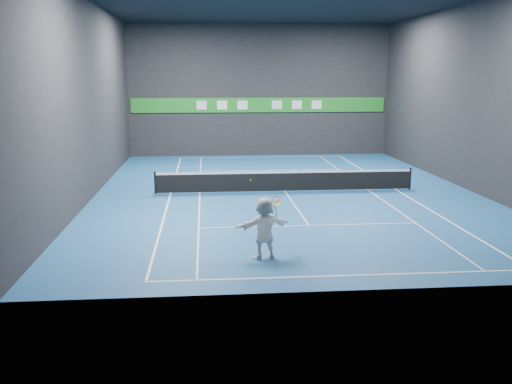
{
  "coord_description": "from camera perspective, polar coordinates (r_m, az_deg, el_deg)",
  "views": [
    {
      "loc": [
        -3.82,
        -26.77,
        5.5
      ],
      "look_at": [
        -2.07,
        -7.31,
        1.5
      ],
      "focal_mm": 40.0,
      "sensor_mm": 36.0,
      "label": 1
    }
  ],
  "objects": [
    {
      "name": "ground",
      "position": [
        27.6,
        2.92,
        0.06
      ],
      "size": [
        26.0,
        26.0,
        0.0
      ],
      "primitive_type": "plane",
      "color": "navy",
      "rests_on": "ground"
    },
    {
      "name": "wall_back",
      "position": [
        39.97,
        0.35,
        10.13
      ],
      "size": [
        18.0,
        0.1,
        9.0
      ],
      "primitive_type": "cube",
      "color": "black",
      "rests_on": "ground"
    },
    {
      "name": "wall_front",
      "position": [
        14.33,
        10.43,
        7.38
      ],
      "size": [
        18.0,
        0.1,
        9.0
      ],
      "primitive_type": "cube",
      "color": "black",
      "rests_on": "ground"
    },
    {
      "name": "wall_left",
      "position": [
        27.29,
        -16.28,
        9.01
      ],
      "size": [
        0.1,
        26.0,
        9.0
      ],
      "primitive_type": "cube",
      "color": "black",
      "rests_on": "ground"
    },
    {
      "name": "wall_right",
      "position": [
        29.7,
        20.7,
        8.9
      ],
      "size": [
        0.1,
        26.0,
        9.0
      ],
      "primitive_type": "cube",
      "color": "black",
      "rests_on": "ground"
    },
    {
      "name": "baseline_near",
      "position": [
        16.32,
        8.81,
        -8.26
      ],
      "size": [
        10.98,
        0.08,
        0.01
      ],
      "primitive_type": "cube",
      "color": "white",
      "rests_on": "ground"
    },
    {
      "name": "baseline_far",
      "position": [
        39.24,
        0.5,
        3.51
      ],
      "size": [
        10.98,
        0.08,
        0.01
      ],
      "primitive_type": "cube",
      "color": "white",
      "rests_on": "ground"
    },
    {
      "name": "sideline_doubles_left",
      "position": [
        27.38,
        -8.53,
        -0.14
      ],
      "size": [
        0.08,
        23.78,
        0.01
      ],
      "primitive_type": "cube",
      "color": "white",
      "rests_on": "ground"
    },
    {
      "name": "sideline_doubles_right",
      "position": [
        28.87,
        13.78,
        0.25
      ],
      "size": [
        0.08,
        23.78,
        0.01
      ],
      "primitive_type": "cube",
      "color": "white",
      "rests_on": "ground"
    },
    {
      "name": "sideline_singles_left",
      "position": [
        27.33,
        -5.64,
        -0.09
      ],
      "size": [
        0.06,
        23.78,
        0.01
      ],
      "primitive_type": "cube",
      "color": "white",
      "rests_on": "ground"
    },
    {
      "name": "sideline_singles_right",
      "position": [
        28.46,
        11.15,
        0.21
      ],
      "size": [
        0.06,
        23.78,
        0.01
      ],
      "primitive_type": "cube",
      "color": "white",
      "rests_on": "ground"
    },
    {
      "name": "service_line_near",
      "position": [
        21.44,
        5.31,
        -3.34
      ],
      "size": [
        8.23,
        0.06,
        0.01
      ],
      "primitive_type": "cube",
      "color": "white",
      "rests_on": "ground"
    },
    {
      "name": "service_line_far",
      "position": [
        33.84,
        1.41,
        2.21
      ],
      "size": [
        8.23,
        0.06,
        0.01
      ],
      "primitive_type": "cube",
      "color": "white",
      "rests_on": "ground"
    },
    {
      "name": "center_service_line",
      "position": [
        27.6,
        2.92,
        0.06
      ],
      "size": [
        0.06,
        12.8,
        0.01
      ],
      "primitive_type": "cube",
      "color": "white",
      "rests_on": "ground"
    },
    {
      "name": "player",
      "position": [
        17.36,
        0.83,
        -3.61
      ],
      "size": [
        1.86,
        1.12,
        1.91
      ],
      "primitive_type": "imported",
      "rotation": [
        0.0,
        0.0,
        3.48
      ],
      "color": "white",
      "rests_on": "ground"
    },
    {
      "name": "tennis_ball",
      "position": [
        16.96,
        -0.54,
        1.22
      ],
      "size": [
        0.06,
        0.06,
        0.06
      ],
      "primitive_type": "sphere",
      "color": "yellow",
      "rests_on": "player"
    },
    {
      "name": "tennis_net",
      "position": [
        27.49,
        2.93,
        1.16
      ],
      "size": [
        12.5,
        0.1,
        1.07
      ],
      "color": "black",
      "rests_on": "ground"
    },
    {
      "name": "sponsor_banner",
      "position": [
        39.94,
        0.36,
        8.7
      ],
      "size": [
        17.64,
        0.11,
        1.0
      ],
      "color": "#1C8122",
      "rests_on": "wall_back"
    },
    {
      "name": "tennis_racket",
      "position": [
        17.25,
        2.03,
        -0.97
      ],
      "size": [
        0.41,
        0.34,
        0.72
      ],
      "color": "red",
      "rests_on": "player"
    }
  ]
}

